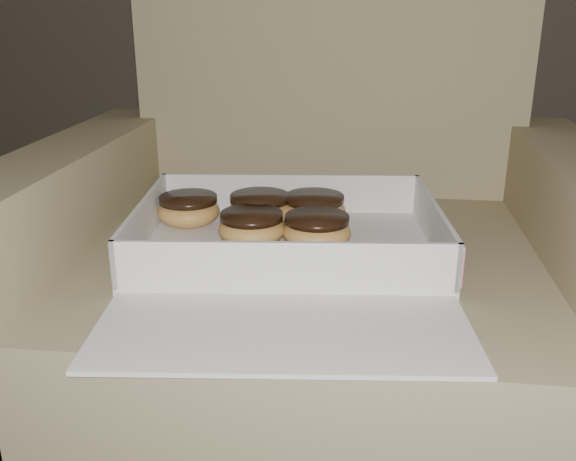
# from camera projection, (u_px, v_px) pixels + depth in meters

# --- Properties ---
(armchair) EXTENTS (0.80, 0.67, 0.83)m
(armchair) POSITION_uv_depth(u_px,v_px,m) (316.00, 302.00, 0.95)
(armchair) COLOR #827353
(armchair) RESTS_ON floor
(bakery_box) EXTENTS (0.43, 0.49, 0.07)m
(bakery_box) POSITION_uv_depth(u_px,v_px,m) (290.00, 253.00, 0.80)
(bakery_box) COLOR silver
(bakery_box) RESTS_ON armchair
(donut_a) EXTENTS (0.09, 0.09, 0.04)m
(donut_a) POSITION_uv_depth(u_px,v_px,m) (317.00, 230.00, 0.83)
(donut_a) COLOR #CB8D47
(donut_a) RESTS_ON bakery_box
(donut_b) EXTENTS (0.09, 0.09, 0.05)m
(donut_b) POSITION_uv_depth(u_px,v_px,m) (314.00, 209.00, 0.91)
(donut_b) COLOR #CB8D47
(donut_b) RESTS_ON bakery_box
(donut_c) EXTENTS (0.09, 0.09, 0.05)m
(donut_c) POSITION_uv_depth(u_px,v_px,m) (260.00, 209.00, 0.91)
(donut_c) COLOR #CB8D47
(donut_c) RESTS_ON bakery_box
(donut_d) EXTENTS (0.09, 0.09, 0.04)m
(donut_d) POSITION_uv_depth(u_px,v_px,m) (252.00, 227.00, 0.84)
(donut_d) COLOR #CB8D47
(donut_d) RESTS_ON bakery_box
(donut_e) EXTENTS (0.09, 0.09, 0.04)m
(donut_e) POSITION_uv_depth(u_px,v_px,m) (189.00, 209.00, 0.91)
(donut_e) COLOR #CB8D47
(donut_e) RESTS_ON bakery_box
(crumb_a) EXTENTS (0.01, 0.01, 0.00)m
(crumb_a) POSITION_uv_depth(u_px,v_px,m) (229.00, 269.00, 0.76)
(crumb_a) COLOR black
(crumb_a) RESTS_ON bakery_box
(crumb_b) EXTENTS (0.01, 0.01, 0.00)m
(crumb_b) POSITION_uv_depth(u_px,v_px,m) (163.00, 249.00, 0.82)
(crumb_b) COLOR black
(crumb_b) RESTS_ON bakery_box
(crumb_c) EXTENTS (0.01, 0.01, 0.00)m
(crumb_c) POSITION_uv_depth(u_px,v_px,m) (403.00, 253.00, 0.81)
(crumb_c) COLOR black
(crumb_c) RESTS_ON bakery_box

